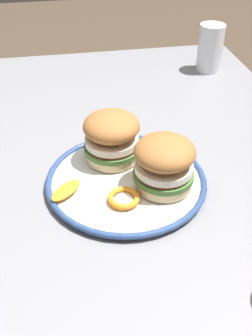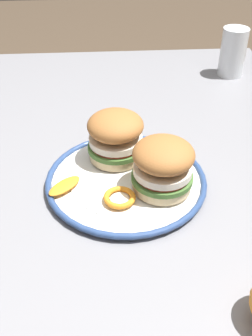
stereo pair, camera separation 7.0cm
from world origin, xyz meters
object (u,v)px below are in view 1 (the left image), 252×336
object	(u,v)px
sandwich_half_left	(114,136)
drinking_glass	(210,51)
dining_table	(115,202)
sandwich_half_right	(164,162)
dinner_plate	(126,180)

from	to	relation	value
sandwich_half_left	drinking_glass	xyz separation A→B (m)	(0.42, -0.35, -0.01)
dining_table	drinking_glass	world-z (taller)	drinking_glass
sandwich_half_right	drinking_glass	xyz separation A→B (m)	(0.52, -0.28, -0.01)
sandwich_half_left	drinking_glass	bearing A→B (deg)	-40.15
sandwich_half_left	dinner_plate	bearing A→B (deg)	-170.83
dinner_plate	dining_table	bearing A→B (deg)	18.04
dinner_plate	sandwich_half_right	distance (m)	0.09
dinner_plate	sandwich_half_right	bearing A→B (deg)	-116.79
dinner_plate	drinking_glass	xyz separation A→B (m)	(0.49, -0.34, 0.05)
sandwich_half_left	sandwich_half_right	distance (m)	0.13
dining_table	drinking_glass	bearing A→B (deg)	-39.06
sandwich_half_left	sandwich_half_right	xyz separation A→B (m)	(-0.10, -0.08, 0.00)
drinking_glass	dinner_plate	bearing A→B (deg)	145.15
sandwich_half_right	drinking_glass	size ratio (longest dim) A/B	1.09
dining_table	sandwich_half_left	xyz separation A→B (m)	(0.02, -0.00, 0.16)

